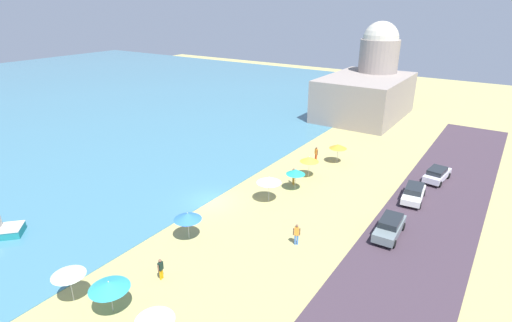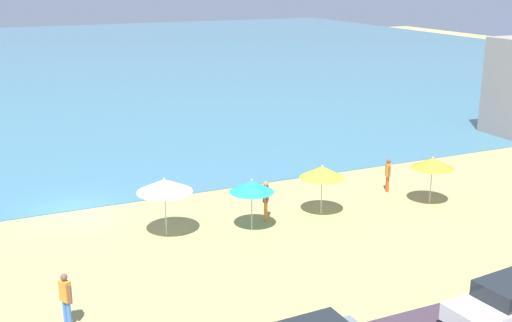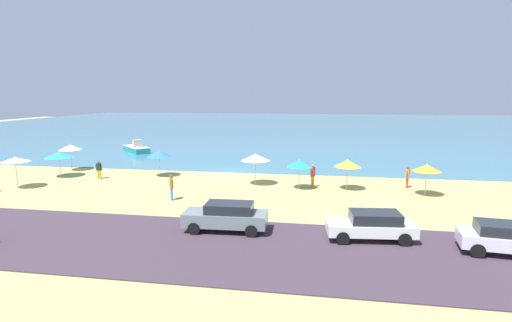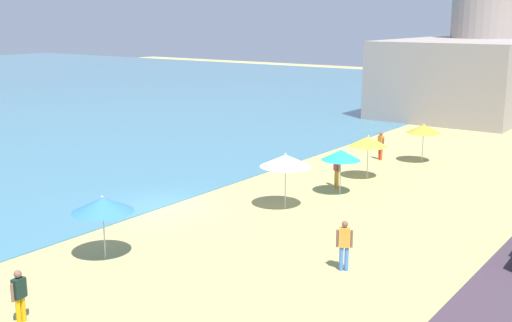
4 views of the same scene
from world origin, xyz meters
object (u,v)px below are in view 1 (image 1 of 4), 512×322
Objects in this scene: bather_1 at (297,233)px; bather_3 at (316,153)px; beach_umbrella_7 at (338,146)px; parked_car_3 at (437,174)px; beach_umbrella_1 at (68,272)px; harbor_fortress at (369,86)px; parked_car_0 at (414,193)px; beach_umbrella_6 at (309,159)px; beach_umbrella_2 at (269,180)px; bather_4 at (161,268)px; beach_umbrella_3 at (188,216)px; bather_2 at (294,175)px; beach_umbrella_5 at (109,285)px; beach_umbrella_0 at (296,172)px; beach_umbrella_4 at (154,318)px; parked_car_1 at (390,227)px.

bather_1 is 17.95m from bather_3.
beach_umbrella_7 reaches higher than parked_car_3.
harbor_fortress is at bearing -0.01° from beach_umbrella_1.
beach_umbrella_6 is at bearing 93.18° from parked_car_0.
beach_umbrella_2 reaches higher than parked_car_0.
parked_car_0 is (7.76, -11.29, -1.43)m from beach_umbrella_2.
beach_umbrella_7 is 26.37m from bather_4.
beach_umbrella_3 is (9.38, -1.15, -0.22)m from beach_umbrella_1.
parked_car_3 is at bearing -84.74° from beach_umbrella_7.
bather_2 is 0.11× the size of harbor_fortress.
harbor_fortress reaches higher than parked_car_3.
harbor_fortress is (52.97, 2.81, 2.76)m from beach_umbrella_5.
bather_2 is 7.33m from bather_3.
parked_car_3 is (10.06, -11.33, -1.15)m from beach_umbrella_0.
beach_umbrella_4 is at bearing -135.48° from bather_4.
parked_car_0 is (4.21, -10.40, -1.17)m from beach_umbrella_0.
beach_umbrella_1 is 1.09× the size of beach_umbrella_7.
beach_umbrella_7 is 8.23m from bather_2.
bather_3 is 0.10× the size of harbor_fortress.
beach_umbrella_6 is (3.62, 0.32, 0.06)m from beach_umbrella_0.
beach_umbrella_0 is 8.52m from bather_3.
bather_3 is at bearing -2.92° from beach_umbrella_3.
beach_umbrella_5 is at bearing -178.81° from bather_3.
beach_umbrella_1 is at bearing 151.20° from parked_car_0.
bather_2 reaches higher than parked_car_3.
beach_umbrella_4 is 19.69m from parked_car_1.
parked_car_1 is (-12.30, -9.74, -1.17)m from beach_umbrella_7.
beach_umbrella_2 is at bearing -0.75° from beach_umbrella_5.
beach_umbrella_2 reaches higher than bather_2.
beach_umbrella_5 is (-17.51, 0.23, -0.28)m from beach_umbrella_2.
parked_car_0 is at bearing -74.03° from bather_2.
beach_umbrella_2 is at bearing 48.79° from bather_1.
bather_1 is 10.95m from bather_2.
parked_car_1 is at bearing -141.62° from beach_umbrella_7.
beach_umbrella_1 is at bearing 175.81° from bather_3.
beach_umbrella_7 is 0.53× the size of parked_car_1.
bather_3 reaches higher than parked_car_0.
bather_1 is at bearing -167.90° from harbor_fortress.
bather_4 is (4.63, -3.01, -1.36)m from beach_umbrella_1.
parked_car_0 is (-4.86, -9.79, -1.23)m from beach_umbrella_7.
parked_car_0 is (-4.07, -12.13, -0.16)m from bather_3.
beach_umbrella_7 is at bearing 38.38° from parked_car_1.
bather_2 is at bearing -0.53° from bather_4.
bather_2 is 0.41× the size of parked_car_0.
beach_umbrella_4 is 13.24m from bather_1.
bather_4 is (-17.22, 0.92, -1.09)m from beach_umbrella_0.
beach_umbrella_1 reaches higher than parked_car_3.
harbor_fortress reaches higher than beach_umbrella_5.
harbor_fortress is (35.46, 3.04, 2.48)m from beach_umbrella_2.
beach_umbrella_3 is 1.49× the size of bather_4.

